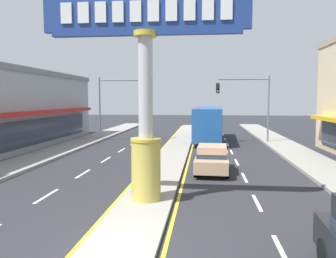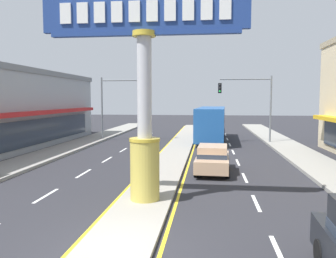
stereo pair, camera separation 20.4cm
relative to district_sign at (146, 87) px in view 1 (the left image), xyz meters
name	(u,v)px [view 1 (the left image)]	position (x,y,z in m)	size (l,w,h in m)	color
ground_plane	(119,250)	(0.00, -4.30, -4.55)	(160.00, 160.00, 0.00)	#28282D
median_strip	(176,150)	(0.00, 13.70, -4.48)	(2.10, 52.00, 0.14)	gray
sidewalk_left	(54,152)	(-9.08, 11.70, -4.46)	(2.86, 60.00, 0.18)	gray
sidewalk_right	(302,156)	(9.08, 11.70, -4.46)	(2.86, 60.00, 0.18)	gray
lane_markings	(174,154)	(0.00, 12.34, -4.54)	(8.84, 52.00, 0.01)	silver
district_sign	(146,87)	(0.00, 0.00, 0.00)	(7.88, 1.20, 8.06)	gold
traffic_light_left_side	(117,97)	(-6.28, 19.91, -0.30)	(4.86, 0.46, 6.20)	slate
traffic_light_right_side	(249,97)	(6.28, 19.24, -0.30)	(4.86, 0.46, 6.20)	slate
bus_near_right_lane	(209,122)	(2.70, 20.71, -2.68)	(3.04, 11.31, 3.26)	#1E5199
sedan_far_right_lane	(212,158)	(2.69, 6.00, -3.76)	(2.00, 4.38, 1.53)	tan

